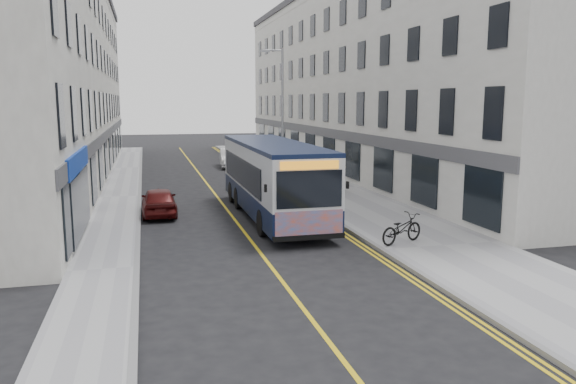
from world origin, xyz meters
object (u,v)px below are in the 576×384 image
streetlamp (281,112)px  city_bus (273,177)px  bicycle (402,229)px  pedestrian_far (309,165)px  car_maroon (159,201)px  pedestrian_near (339,173)px  car_white (231,158)px

streetlamp → city_bus: streetlamp is taller
bicycle → pedestrian_far: pedestrian_far is taller
car_maroon → streetlamp: bearing=-136.5°
pedestrian_far → car_maroon: size_ratio=0.42×
pedestrian_near → car_white: 14.34m
car_maroon → bicycle: bearing=136.3°
city_bus → car_white: size_ratio=2.57×
bicycle → car_white: (-2.24, 25.20, 0.09)m
city_bus → car_maroon: city_bus is taller
city_bus → pedestrian_far: (4.97, 11.35, -0.89)m
streetlamp → car_maroon: size_ratio=2.15×
pedestrian_near → car_maroon: size_ratio=0.54×
bicycle → pedestrian_near: pedestrian_near is taller
pedestrian_near → car_white: bearing=111.5°
pedestrian_near → pedestrian_far: 5.98m
streetlamp → pedestrian_near: bearing=-51.5°
streetlamp → bicycle: 15.09m
streetlamp → car_maroon: 10.73m
city_bus → car_white: bearing=87.0°
streetlamp → bicycle: bearing=-86.9°
streetlamp → city_bus: bearing=-106.0°
city_bus → bicycle: (3.25, -6.04, -1.16)m
pedestrian_near → car_maroon: bearing=-153.6°
streetlamp → pedestrian_far: streetlamp is taller
bicycle → car_white: bearing=-18.8°
streetlamp → city_bus: 9.27m
bicycle → car_maroon: bearing=22.6°
pedestrian_far → car_white: 8.75m
pedestrian_near → pedestrian_far: pedestrian_near is taller
car_white → pedestrian_far: bearing=-57.7°
streetlamp → bicycle: (0.79, -14.60, -3.75)m
pedestrian_near → pedestrian_far: bearing=95.5°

